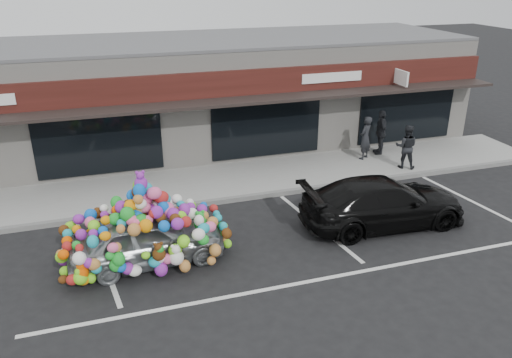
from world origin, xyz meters
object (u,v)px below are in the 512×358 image
object	(u,v)px
pedestrian_a	(365,138)
pedestrian_c	(381,132)
black_sedan	(383,202)
toy_car	(146,233)
pedestrian_b	(406,147)

from	to	relation	value
pedestrian_a	pedestrian_c	size ratio (longest dim) A/B	0.96
pedestrian_a	pedestrian_c	world-z (taller)	pedestrian_c
black_sedan	pedestrian_a	bearing A→B (deg)	-20.32
toy_car	black_sedan	distance (m)	6.70
toy_car	pedestrian_a	world-z (taller)	toy_car
pedestrian_a	toy_car	bearing A→B (deg)	-7.01
pedestrian_a	pedestrian_b	distance (m)	1.58
toy_car	pedestrian_a	distance (m)	9.82
toy_car	pedestrian_a	bearing A→B (deg)	-65.25
pedestrian_a	pedestrian_b	xyz separation A→B (m)	(0.96, -1.26, -0.03)
black_sedan	pedestrian_c	distance (m)	5.73
black_sedan	pedestrian_a	size ratio (longest dim) A/B	2.91
pedestrian_c	toy_car	bearing A→B (deg)	-47.42
black_sedan	pedestrian_b	distance (m)	4.46
black_sedan	pedestrian_b	size ratio (longest dim) A/B	3.02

